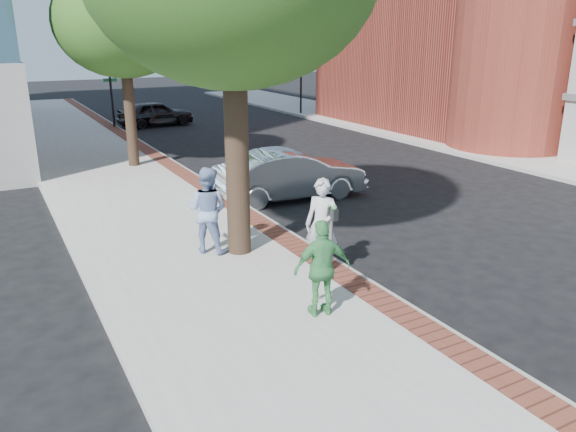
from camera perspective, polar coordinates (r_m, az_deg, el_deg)
ground at (r=11.62m, az=1.64°, el=-6.76°), size 120.00×120.00×0.00m
sidewalk at (r=18.17m, az=-15.35°, el=2.03°), size 5.00×60.00×0.15m
brick_strip at (r=18.74m, az=-8.84°, el=3.19°), size 0.60×60.00×0.01m
curb at (r=18.88m, az=-7.83°, el=3.09°), size 0.10×60.00×0.15m
sidewalk_far at (r=26.63m, az=20.47°, el=6.44°), size 5.00×60.00×0.15m
signal_near at (r=31.84m, az=-17.57°, el=12.41°), size 0.70×0.15×3.80m
signal_far at (r=35.96m, az=1.33°, el=13.74°), size 0.70×0.15×3.80m
tree_far at (r=21.67m, az=-16.50°, el=18.40°), size 4.80×4.80×7.14m
parking_meter at (r=11.40m, az=4.43°, el=-0.78°), size 0.12×0.32×1.47m
person_gray at (r=11.54m, az=3.46°, el=-0.93°), size 0.81×0.85×1.95m
person_officer at (r=12.65m, az=-8.15°, el=0.62°), size 1.19×1.20×1.95m
person_green at (r=9.71m, az=3.50°, el=-5.32°), size 1.08×0.61×1.74m
sedan_silver at (r=17.28m, az=0.30°, el=4.22°), size 4.73×1.96×1.52m
bg_car at (r=32.55m, az=-13.29°, el=10.10°), size 4.25×2.03×1.40m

